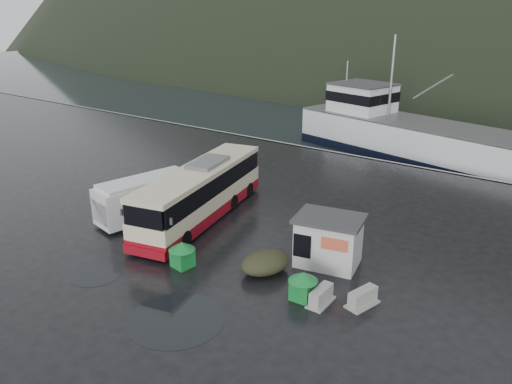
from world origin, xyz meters
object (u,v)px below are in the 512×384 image
Objects in this scene: jersey_barrier_b at (321,303)px; waste_bin_right at (302,299)px; waste_bin_left at (183,266)px; ticket_kiosk at (327,264)px; coach_bus at (202,218)px; jersey_barrier_a at (362,305)px; fishing_trawler at (415,144)px; white_van at (148,218)px; dome_tent at (265,272)px.

waste_bin_right is at bearing -168.94° from jersey_barrier_b.
ticket_kiosk reaches higher than waste_bin_left.
coach_bus reaches higher than jersey_barrier_a.
fishing_trawler reaches higher than ticket_kiosk.
jersey_barrier_b is at bearing -65.05° from fishing_trawler.
white_van is at bearing 175.67° from jersey_barrier_a.
dome_tent is (3.57, 1.92, 0.00)m from waste_bin_left.
jersey_barrier_a is at bearing 1.13° from dome_tent.
dome_tent reaches higher than jersey_barrier_a.
coach_bus is at bearing 47.58° from white_van.
waste_bin_left is (3.29, -5.04, 0.00)m from coach_bus.
white_van is 4.63× the size of waste_bin_left.
waste_bin_left is at bearing -171.29° from waste_bin_right.
fishing_trawler is at bearing 67.09° from coach_bus.
jersey_barrier_a is at bearing -27.55° from coach_bus.
ticket_kiosk is 3.60m from jersey_barrier_b.
dome_tent is 28.05m from fishing_trawler.
dome_tent is 1.70× the size of jersey_barrier_a.
waste_bin_right is 0.41× the size of ticket_kiosk.
waste_bin_left is at bearing -151.71° from dome_tent.
jersey_barrier_a reaches higher than jersey_barrier_b.
jersey_barrier_b is at bearing -13.14° from dome_tent.
ticket_kiosk reaches higher than dome_tent.
waste_bin_left is at bearing -70.10° from coach_bus.
coach_bus is 11.04m from jersey_barrier_b.
ticket_kiosk is (1.99, 2.48, 0.00)m from dome_tent.
jersey_barrier_b is at bearing 2.53° from white_van.
jersey_barrier_a is at bearing 6.98° from white_van.
coach_bus is 0.43× the size of fishing_trawler.
coach_bus is at bearing 123.10° from waste_bin_left.
ticket_kiosk is at bearing -17.36° from coach_bus.
coach_bus is 3.26m from white_van.
waste_bin_right is (6.21, 0.95, 0.00)m from waste_bin_left.
waste_bin_right is at bearing -66.68° from fishing_trawler.
jersey_barrier_b is at bearing -148.66° from jersey_barrier_a.
waste_bin_left is at bearing -166.67° from jersey_barrier_a.
waste_bin_right is at bearing -91.30° from ticket_kiosk.
jersey_barrier_a is at bearing 24.82° from waste_bin_right.
white_van reaches higher than jersey_barrier_b.
jersey_barrier_a is at bearing -61.79° from fishing_trawler.
ticket_kiosk is at bearing 114.11° from jersey_barrier_b.
waste_bin_right is 0.05× the size of fishing_trawler.
jersey_barrier_a is at bearing 31.34° from jersey_barrier_b.
ticket_kiosk is at bearing 17.70° from white_van.
waste_bin_left is 7.09m from ticket_kiosk.
ticket_kiosk is (5.56, 4.40, 0.00)m from waste_bin_left.
jersey_barrier_b is (0.82, 0.16, 0.00)m from waste_bin_right.
waste_bin_left is (5.91, -3.11, 0.00)m from white_van.
white_van is at bearing 172.84° from dome_tent.
jersey_barrier_a is at bearing 13.33° from waste_bin_left.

